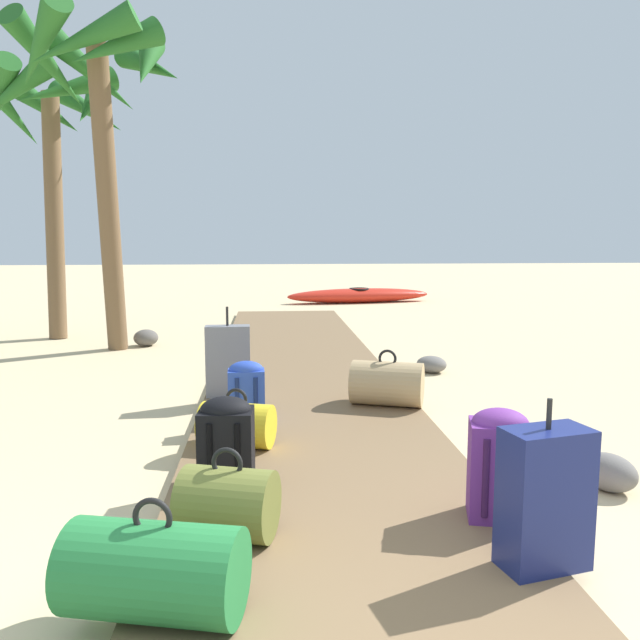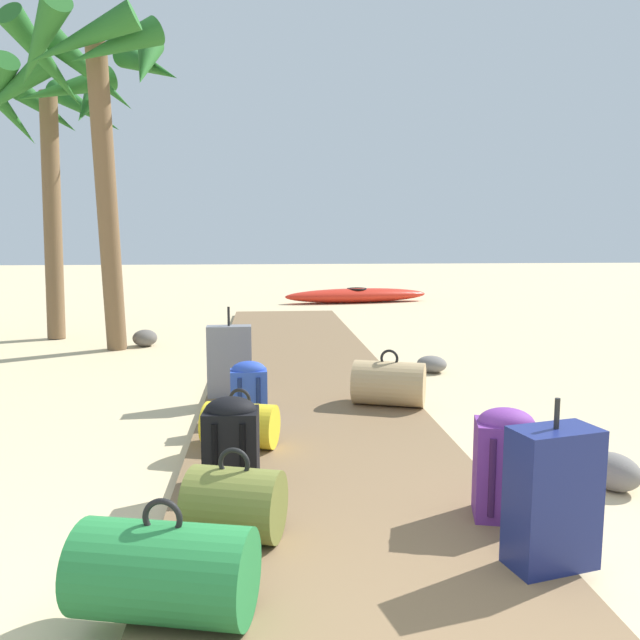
# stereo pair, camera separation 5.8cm
# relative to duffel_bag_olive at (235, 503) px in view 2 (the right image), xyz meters

# --- Properties ---
(ground_plane) EXTENTS (60.00, 60.00, 0.00)m
(ground_plane) POSITION_rel_duffel_bag_olive_xyz_m (0.58, 3.04, -0.26)
(ground_plane) COLOR #D1BA8C
(boardwalk) EXTENTS (1.95, 10.92, 0.08)m
(boardwalk) POSITION_rel_duffel_bag_olive_xyz_m (0.58, 4.14, -0.22)
(boardwalk) COLOR brown
(boardwalk) RESTS_ON ground
(duffel_bag_olive) EXTENTS (0.54, 0.47, 0.47)m
(duffel_bag_olive) POSITION_rel_duffel_bag_olive_xyz_m (0.00, 0.00, 0.00)
(duffel_bag_olive) COLOR olive
(duffel_bag_olive) RESTS_ON boardwalk
(duffel_bag_yellow) EXTENTS (0.58, 0.45, 0.43)m
(duffel_bag_yellow) POSITION_rel_duffel_bag_olive_xyz_m (-0.02, 1.38, -0.02)
(duffel_bag_yellow) COLOR gold
(duffel_bag_yellow) RESTS_ON boardwalk
(backpack_black) EXTENTS (0.34, 0.28, 0.55)m
(backpack_black) POSITION_rel_duffel_bag_olive_xyz_m (-0.05, 0.68, 0.11)
(backpack_black) COLOR black
(backpack_black) RESTS_ON boardwalk
(duffel_bag_tan) EXTENTS (0.73, 0.58, 0.51)m
(duffel_bag_tan) POSITION_rel_duffel_bag_olive_xyz_m (1.27, 2.39, 0.02)
(duffel_bag_tan) COLOR tan
(duffel_bag_tan) RESTS_ON boardwalk
(backpack_blue) EXTENTS (0.30, 0.22, 0.50)m
(backpack_blue) POSITION_rel_duffel_bag_olive_xyz_m (0.03, 2.00, 0.08)
(backpack_blue) COLOR #2847B7
(backpack_blue) RESTS_ON boardwalk
(suitcase_grey) EXTENTS (0.42, 0.18, 0.85)m
(suitcase_grey) POSITION_rel_duffel_bag_olive_xyz_m (-0.17, 2.84, 0.16)
(suitcase_grey) COLOR slate
(suitcase_grey) RESTS_ON boardwalk
(backpack_purple) EXTENTS (0.36, 0.32, 0.60)m
(backpack_purple) POSITION_rel_duffel_bag_olive_xyz_m (1.43, 0.11, 0.14)
(backpack_purple) COLOR #6B2D84
(backpack_purple) RESTS_ON boardwalk
(suitcase_navy) EXTENTS (0.43, 0.30, 0.79)m
(suitcase_navy) POSITION_rel_duffel_bag_olive_xyz_m (1.45, -0.40, 0.14)
(suitcase_navy) COLOR navy
(suitcase_navy) RESTS_ON boardwalk
(duffel_bag_green) EXTENTS (0.76, 0.54, 0.50)m
(duffel_bag_green) POSITION_rel_duffel_bag_olive_xyz_m (-0.25, -0.64, 0.01)
(duffel_bag_green) COLOR #237538
(duffel_bag_green) RESTS_ON boardwalk
(palm_tree_far_left) EXTENTS (2.33, 2.42, 4.20)m
(palm_tree_far_left) POSITION_rel_duffel_bag_olive_xyz_m (-3.09, 7.05, 3.04)
(palm_tree_far_left) COLOR brown
(palm_tree_far_left) RESTS_ON ground
(palm_tree_near_left) EXTENTS (2.38, 2.32, 4.44)m
(palm_tree_near_left) POSITION_rel_duffel_bag_olive_xyz_m (-1.98, 5.67, 3.26)
(palm_tree_near_left) COLOR brown
(palm_tree_near_left) RESTS_ON ground
(kayak) EXTENTS (3.61, 1.25, 0.35)m
(kayak) POSITION_rel_duffel_bag_olive_xyz_m (2.40, 11.85, -0.09)
(kayak) COLOR red
(kayak) RESTS_ON ground
(rock_left_near) EXTENTS (0.48, 0.48, 0.24)m
(rock_left_near) POSITION_rel_duffel_bag_olive_xyz_m (-1.57, 6.14, -0.14)
(rock_left_near) COLOR #5B5651
(rock_left_near) RESTS_ON ground
(rock_right_near) EXTENTS (0.41, 0.45, 0.23)m
(rock_right_near) POSITION_rel_duffel_bag_olive_xyz_m (2.33, 0.59, -0.15)
(rock_right_near) COLOR slate
(rock_right_near) RESTS_ON ground
(rock_right_mid) EXTENTS (0.48, 0.48, 0.19)m
(rock_right_mid) POSITION_rel_duffel_bag_olive_xyz_m (2.12, 4.04, -0.17)
(rock_right_mid) COLOR slate
(rock_right_mid) RESTS_ON ground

